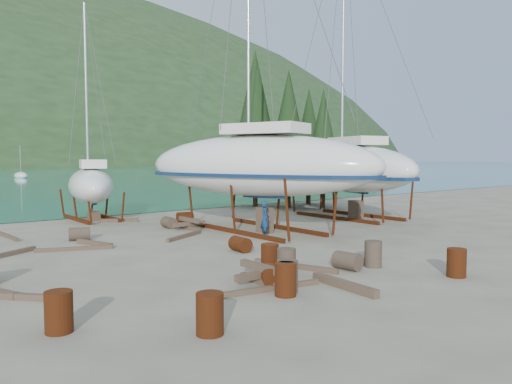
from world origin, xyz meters
TOP-DOWN VIEW (x-y plane):
  - ground at (0.00, 0.00)m, footprint 600.00×600.00m
  - far_house_right at (30.00, 190.00)m, footprint 6.60×5.60m
  - cypress_near_right at (12.50, 12.00)m, footprint 3.60×3.60m
  - cypress_mid_right at (14.00, 10.00)m, footprint 3.06×3.06m
  - cypress_back_left at (11.00, 14.00)m, footprint 4.14×4.14m
  - cypress_far_right at (15.50, 13.00)m, footprint 3.24×3.24m
  - moored_boat_mid at (10.00, 80.00)m, footprint 2.00×5.00m
  - large_sailboat_near at (3.52, 4.33)m, footprint 8.02×13.57m
  - large_sailboat_far at (11.22, 5.11)m, footprint 6.32×12.19m
  - small_sailboat_shore at (-1.36, 13.83)m, footprint 4.53×8.25m
  - worker at (2.55, 2.50)m, footprint 0.64×0.73m
  - drum_0 at (-8.67, -4.42)m, footprint 0.58×0.58m
  - drum_1 at (0.53, -4.22)m, footprint 0.68×0.94m
  - drum_4 at (2.41, 9.50)m, footprint 0.97×0.74m
  - drum_5 at (-2.83, -5.05)m, footprint 0.58×0.58m
  - drum_6 at (-0.36, 0.46)m, footprint 0.63×0.91m
  - drum_7 at (2.43, -6.95)m, footprint 0.58×0.58m
  - drum_9 at (-4.38, 6.99)m, footprint 1.03×0.86m
  - drum_10 at (-3.10, -5.28)m, footprint 0.58×0.58m
  - drum_11 at (0.56, 7.96)m, footprint 0.63×0.91m
  - drum_12 at (-2.73, -4.25)m, footprint 0.95×1.05m
  - drum_13 at (-6.25, -6.48)m, footprint 0.58×0.58m
  - drum_14 at (-1.56, -2.78)m, footprint 0.58×0.58m
  - drum_16 at (-1.67, -3.71)m, footprint 0.58×0.58m
  - drum_17 at (1.53, -4.48)m, footprint 0.58×0.58m
  - timber_0 at (-6.72, 9.72)m, footprint 0.33×2.84m
  - timber_3 at (-3.12, -4.66)m, footprint 3.16×0.67m
  - timber_4 at (-7.48, 5.20)m, footprint 1.87×1.25m
  - timber_5 at (-0.67, -3.01)m, footprint 1.13×2.99m
  - timber_6 at (-0.45, 11.87)m, footprint 1.84×1.25m
  - timber_7 at (2.06, -3.84)m, footprint 1.56×0.74m
  - timber_8 at (-4.34, 5.28)m, footprint 0.85×2.02m
  - timber_10 at (-0.38, 4.73)m, footprint 2.56×1.53m
  - timber_12 at (-8.91, -1.13)m, footprint 1.63×1.74m
  - timber_15 at (-5.38, 4.67)m, footprint 2.77×1.16m
  - timber_16 at (-1.33, -5.75)m, footprint 0.45×2.48m
  - timber_pile_fore at (-2.86, -3.97)m, footprint 1.80×1.80m
  - timber_pile_aft at (1.12, 6.84)m, footprint 1.80×1.80m

SIDE VIEW (x-z plane):
  - ground at x=0.00m, z-range 0.00..0.00m
  - timber_0 at x=-6.72m, z-range 0.00..0.14m
  - timber_15 at x=-5.38m, z-range 0.00..0.15m
  - timber_3 at x=-3.12m, z-range 0.00..0.15m
  - timber_5 at x=-0.67m, z-range 0.00..0.16m
  - timber_10 at x=-0.38m, z-range 0.00..0.16m
  - timber_12 at x=-8.91m, z-range 0.00..0.17m
  - timber_4 at x=-7.48m, z-range 0.00..0.17m
  - timber_7 at x=2.06m, z-range 0.00..0.17m
  - timber_8 at x=-4.34m, z-range 0.00..0.19m
  - timber_6 at x=-0.45m, z-range 0.00..0.19m
  - timber_16 at x=-1.33m, z-range 0.00..0.23m
  - drum_1 at x=0.53m, z-range 0.00..0.58m
  - drum_4 at x=2.41m, z-range 0.00..0.58m
  - drum_6 at x=-0.36m, z-range 0.00..0.58m
  - drum_9 at x=-4.38m, z-range 0.00..0.58m
  - drum_11 at x=0.56m, z-range 0.00..0.58m
  - drum_12 at x=-2.73m, z-range 0.00..0.58m
  - timber_pile_fore at x=-2.86m, z-range 0.00..0.60m
  - timber_pile_aft at x=1.12m, z-range 0.00..0.60m
  - moored_boat_mid at x=10.00m, z-range -2.64..3.41m
  - drum_0 at x=-8.67m, z-range 0.00..0.88m
  - drum_5 at x=-2.83m, z-range 0.00..0.88m
  - drum_7 at x=2.43m, z-range 0.00..0.88m
  - drum_10 at x=-3.10m, z-range 0.00..0.88m
  - drum_13 at x=-6.25m, z-range 0.00..0.88m
  - drum_14 at x=-1.56m, z-range 0.00..0.88m
  - drum_16 at x=-1.67m, z-range 0.00..0.88m
  - drum_17 at x=1.53m, z-range 0.00..0.88m
  - worker at x=2.55m, z-range 0.00..1.69m
  - small_sailboat_shore at x=-1.36m, z-range -4.22..8.36m
  - far_house_right at x=30.00m, z-range 0.12..5.72m
  - large_sailboat_far at x=11.22m, z-range -6.23..12.28m
  - large_sailboat_near at x=3.52m, z-range -6.97..13.58m
  - cypress_mid_right at x=14.00m, z-range 0.67..9.17m
  - cypress_far_right at x=15.50m, z-range 0.71..9.71m
  - cypress_near_right at x=12.50m, z-range 0.79..10.79m
  - cypress_back_left at x=11.00m, z-range 0.91..12.41m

